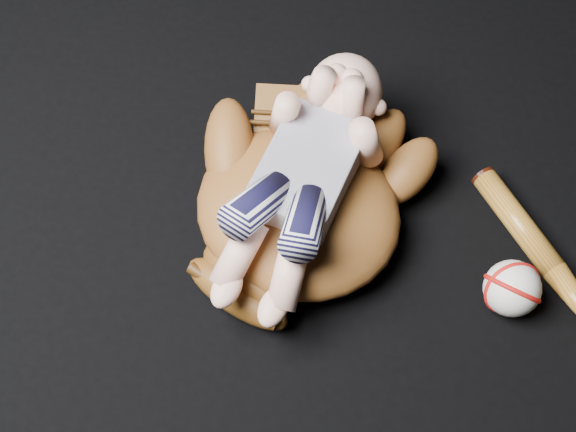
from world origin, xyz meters
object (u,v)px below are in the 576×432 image
(baseball_glove, at_px, (298,205))
(baseball, at_px, (512,288))
(baseball_bat, at_px, (564,283))
(newborn_baby, at_px, (299,182))

(baseball_glove, bearing_deg, baseball, 13.84)
(baseball_glove, relative_size, baseball, 5.34)
(baseball_glove, height_order, baseball_bat, baseball_glove)
(baseball_bat, bearing_deg, newborn_baby, -179.97)
(newborn_baby, relative_size, baseball, 5.21)
(newborn_baby, height_order, baseball_bat, newborn_baby)
(baseball, bearing_deg, newborn_baby, 173.30)
(baseball, bearing_deg, baseball_glove, 172.88)
(baseball_glove, xyz_separation_m, baseball_bat, (0.38, -0.00, -0.05))
(baseball_bat, height_order, baseball, baseball)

